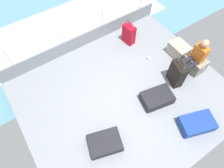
{
  "coord_description": "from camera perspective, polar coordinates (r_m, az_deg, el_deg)",
  "views": [
    {
      "loc": [
        1.88,
        -1.67,
        4.52
      ],
      "look_at": [
        -0.36,
        -0.18,
        0.25
      ],
      "focal_mm": 31.6,
      "sensor_mm": 36.0,
      "label": 1
    }
  ],
  "objects": [
    {
      "name": "ground_plane",
      "position": [
        5.2,
        3.88,
        -3.5
      ],
      "size": [
        4.4,
        5.2,
        0.06
      ],
      "primitive_type": "cube",
      "color": "gray"
    },
    {
      "name": "gunwale_port",
      "position": [
        6.13,
        -8.15,
        12.71
      ],
      "size": [
        0.06,
        5.2,
        0.45
      ],
      "primitive_type": "cube",
      "color": "gray",
      "rests_on": "ground_plane"
    },
    {
      "name": "railing_port",
      "position": [
        5.76,
        -8.84,
        16.61
      ],
      "size": [
        0.04,
        4.2,
        1.02
      ],
      "color": "silver",
      "rests_on": "ground_plane"
    },
    {
      "name": "sea_wake",
      "position": [
        7.51,
        -13.1,
        15.9
      ],
      "size": [
        12.0,
        12.0,
        0.01
      ],
      "color": "#598C9E",
      "rests_on": "ground_plane"
    },
    {
      "name": "cargo_crate_0",
      "position": [
        6.15,
        18.76,
        9.36
      ],
      "size": [
        0.6,
        0.43,
        0.37
      ],
      "color": "#9E9989",
      "rests_on": "ground_plane"
    },
    {
      "name": "cargo_crate_1",
      "position": [
        5.94,
        22.81,
        5.51
      ],
      "size": [
        0.6,
        0.42,
        0.42
      ],
      "color": "gray",
      "rests_on": "ground_plane"
    },
    {
      "name": "passenger_seated",
      "position": [
        5.54,
        22.85,
        7.13
      ],
      "size": [
        0.34,
        0.66,
        1.12
      ],
      "color": "orange",
      "rests_on": "ground_plane"
    },
    {
      "name": "suitcase_0",
      "position": [
        6.13,
        4.88,
        14.16
      ],
      "size": [
        0.41,
        0.27,
        0.77
      ],
      "color": "#B70C1E",
      "rests_on": "ground_plane"
    },
    {
      "name": "suitcase_1",
      "position": [
        5.1,
        23.3,
        -10.45
      ],
      "size": [
        0.71,
        0.89,
        0.25
      ],
      "color": "navy",
      "rests_on": "ground_plane"
    },
    {
      "name": "suitcase_2",
      "position": [
        5.37,
        18.24,
        2.85
      ],
      "size": [
        0.5,
        0.34,
        0.88
      ],
      "color": "black",
      "rests_on": "ground_plane"
    },
    {
      "name": "suitcase_3",
      "position": [
        4.57,
        -2.07,
        -16.69
      ],
      "size": [
        0.71,
        0.84,
        0.24
      ],
      "color": "black",
      "rests_on": "ground_plane"
    },
    {
      "name": "suitcase_4",
      "position": [
        5.1,
        12.86,
        -3.94
      ],
      "size": [
        0.65,
        0.85,
        0.26
      ],
      "color": "black",
      "rests_on": "ground_plane"
    },
    {
      "name": "paper_cup",
      "position": [
        5.9,
        10.53,
        7.31
      ],
      "size": [
        0.08,
        0.08,
        0.1
      ],
      "primitive_type": "cylinder",
      "color": "white",
      "rests_on": "ground_plane"
    }
  ]
}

